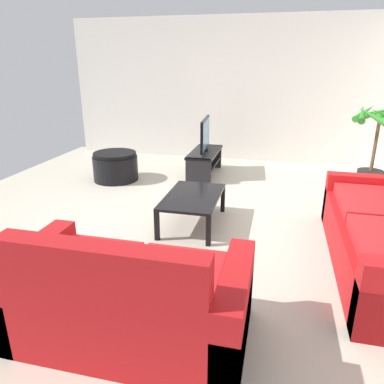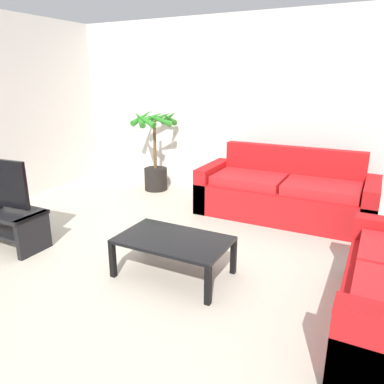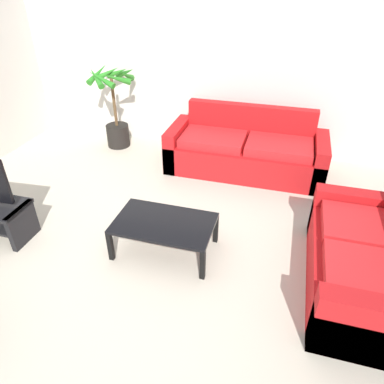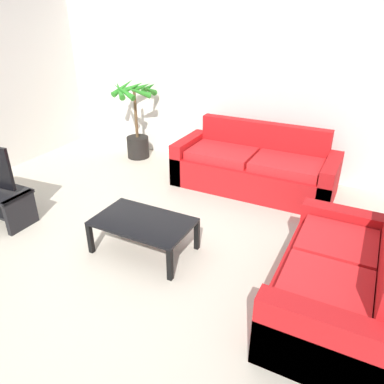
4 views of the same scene
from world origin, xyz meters
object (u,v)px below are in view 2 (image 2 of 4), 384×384
(tv_stand, at_px, (0,220))
(coffee_table, at_px, (173,243))
(couch_main, at_px, (284,195))
(potted_palm, at_px, (155,154))

(tv_stand, distance_m, coffee_table, 2.09)
(couch_main, bearing_deg, potted_palm, 173.09)
(coffee_table, bearing_deg, potted_palm, 125.88)
(couch_main, xyz_separation_m, coffee_table, (-0.54, -2.03, 0.03))
(tv_stand, xyz_separation_m, potted_palm, (0.41, 2.58, 0.32))
(couch_main, relative_size, tv_stand, 2.06)
(couch_main, bearing_deg, coffee_table, -104.95)
(potted_palm, bearing_deg, couch_main, -6.91)
(potted_palm, bearing_deg, coffee_table, -54.12)
(coffee_table, distance_m, potted_palm, 2.85)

